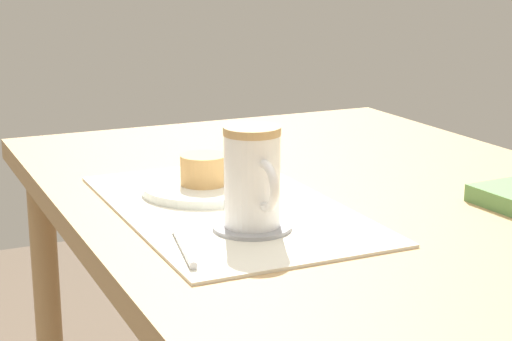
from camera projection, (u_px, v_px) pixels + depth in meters
name	position (u px, v px, depth m)	size (l,w,h in m)	color
dining_table	(364.00, 255.00, 1.21)	(1.26, 0.80, 0.76)	tan
placemat	(229.00, 208.00, 1.15)	(0.47, 0.28, 0.00)	silver
pastry_plate	(204.00, 188.00, 1.22)	(0.18, 0.18, 0.01)	silver
pastry	(204.00, 169.00, 1.21)	(0.07, 0.07, 0.04)	#E0A860
coffee_coaster	(252.00, 227.00, 1.06)	(0.10, 0.10, 0.01)	#99999E
coffee_mug	(253.00, 177.00, 1.04)	(0.10, 0.07, 0.12)	white
teaspoon	(184.00, 246.00, 0.98)	(0.01, 0.01, 0.13)	silver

